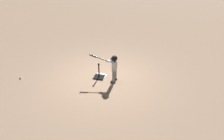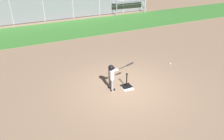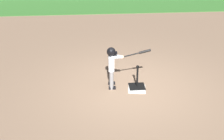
{
  "view_description": "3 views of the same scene",
  "coord_description": "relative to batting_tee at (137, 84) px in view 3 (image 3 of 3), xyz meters",
  "views": [
    {
      "loc": [
        -2.4,
        7.09,
        4.59
      ],
      "look_at": [
        -0.46,
        0.34,
        0.58
      ],
      "focal_mm": 35.0,
      "sensor_mm": 36.0,
      "label": 1
    },
    {
      "loc": [
        -3.6,
        -6.64,
        4.89
      ],
      "look_at": [
        -0.4,
        0.31,
        0.8
      ],
      "focal_mm": 35.0,
      "sensor_mm": 36.0,
      "label": 2
    },
    {
      "loc": [
        -1.02,
        -6.84,
        4.09
      ],
      "look_at": [
        -0.49,
        0.03,
        0.56
      ],
      "focal_mm": 50.0,
      "sensor_mm": 36.0,
      "label": 3
    }
  ],
  "objects": [
    {
      "name": "ground_plane",
      "position": [
        -0.16,
        -0.08,
        -0.09
      ],
      "size": [
        90.0,
        90.0,
        0.0
      ],
      "primitive_type": "plane",
      "color": "#93755B"
    },
    {
      "name": "batter_child",
      "position": [
        -0.62,
        0.09,
        0.61
      ],
      "size": [
        1.1,
        0.34,
        1.1
      ],
      "color": "gray",
      "rests_on": "ground_plane"
    },
    {
      "name": "batting_tee",
      "position": [
        0.0,
        0.0,
        0.0
      ],
      "size": [
        0.41,
        0.37,
        0.62
      ],
      "color": "black",
      "rests_on": "ground_plane"
    },
    {
      "name": "home_plate",
      "position": [
        -0.01,
        -0.09,
        -0.08
      ],
      "size": [
        0.5,
        0.5,
        0.02
      ],
      "primitive_type": "cube",
      "rotation": [
        0.0,
        0.0,
        -0.14
      ],
      "color": "white",
      "rests_on": "ground_plane"
    },
    {
      "name": "grass_outfield_strip",
      "position": [
        -0.16,
        8.66,
        -0.08
      ],
      "size": [
        56.0,
        4.38,
        0.02
      ],
      "primitive_type": "cube",
      "color": "#3D7F33",
      "rests_on": "ground_plane"
    }
  ]
}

